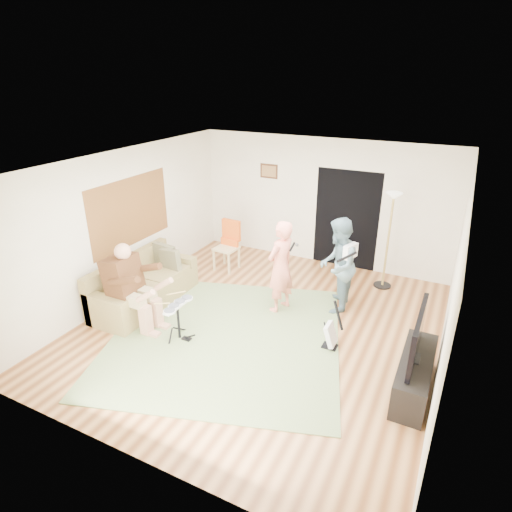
{
  "coord_description": "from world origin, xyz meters",
  "views": [
    {
      "loc": [
        2.64,
        -5.49,
        3.93
      ],
      "look_at": [
        -0.23,
        0.3,
        1.12
      ],
      "focal_mm": 30.0,
      "sensor_mm": 36.0,
      "label": 1
    }
  ],
  "objects_px": {
    "guitarist": "(337,265)",
    "dining_chair": "(227,252)",
    "tv_cabinet": "(415,375)",
    "television": "(417,335)",
    "sofa": "(141,288)",
    "singer": "(281,267)",
    "guitar_spare": "(331,335)",
    "torchiere_lamp": "(390,224)",
    "drum_kit": "(179,323)"
  },
  "relations": [
    {
      "from": "guitarist",
      "to": "dining_chair",
      "type": "relative_size",
      "value": 1.6
    },
    {
      "from": "tv_cabinet",
      "to": "television",
      "type": "bearing_deg",
      "value": 180.0
    },
    {
      "from": "sofa",
      "to": "singer",
      "type": "distance_m",
      "value": 2.58
    },
    {
      "from": "dining_chair",
      "to": "television",
      "type": "relative_size",
      "value": 0.91
    },
    {
      "from": "singer",
      "to": "television",
      "type": "height_order",
      "value": "singer"
    },
    {
      "from": "sofa",
      "to": "guitar_spare",
      "type": "relative_size",
      "value": 2.54
    },
    {
      "from": "guitarist",
      "to": "sofa",
      "type": "bearing_deg",
      "value": -75.58
    },
    {
      "from": "television",
      "to": "tv_cabinet",
      "type": "bearing_deg",
      "value": 0.0
    },
    {
      "from": "torchiere_lamp",
      "to": "television",
      "type": "distance_m",
      "value": 3.05
    },
    {
      "from": "drum_kit",
      "to": "singer",
      "type": "height_order",
      "value": "singer"
    },
    {
      "from": "singer",
      "to": "guitar_spare",
      "type": "xyz_separation_m",
      "value": [
        1.17,
        -0.72,
        -0.59
      ]
    },
    {
      "from": "singer",
      "to": "dining_chair",
      "type": "height_order",
      "value": "singer"
    },
    {
      "from": "singer",
      "to": "guitar_spare",
      "type": "distance_m",
      "value": 1.5
    },
    {
      "from": "sofa",
      "to": "dining_chair",
      "type": "relative_size",
      "value": 2.0
    },
    {
      "from": "tv_cabinet",
      "to": "drum_kit",
      "type": "bearing_deg",
      "value": -173.66
    },
    {
      "from": "sofa",
      "to": "television",
      "type": "xyz_separation_m",
      "value": [
        4.74,
        -0.26,
        0.57
      ]
    },
    {
      "from": "drum_kit",
      "to": "torchiere_lamp",
      "type": "height_order",
      "value": "torchiere_lamp"
    },
    {
      "from": "sofa",
      "to": "guitar_spare",
      "type": "height_order",
      "value": "sofa"
    },
    {
      "from": "television",
      "to": "dining_chair",
      "type": "bearing_deg",
      "value": 151.21
    },
    {
      "from": "drum_kit",
      "to": "television",
      "type": "bearing_deg",
      "value": 6.44
    },
    {
      "from": "guitarist",
      "to": "television",
      "type": "height_order",
      "value": "guitarist"
    },
    {
      "from": "guitar_spare",
      "to": "tv_cabinet",
      "type": "height_order",
      "value": "guitar_spare"
    },
    {
      "from": "dining_chair",
      "to": "television",
      "type": "xyz_separation_m",
      "value": [
        4.08,
        -2.24,
        0.47
      ]
    },
    {
      "from": "singer",
      "to": "tv_cabinet",
      "type": "distance_m",
      "value": 2.76
    },
    {
      "from": "drum_kit",
      "to": "singer",
      "type": "distance_m",
      "value": 1.95
    },
    {
      "from": "drum_kit",
      "to": "television",
      "type": "height_order",
      "value": "television"
    },
    {
      "from": "torchiere_lamp",
      "to": "dining_chair",
      "type": "xyz_separation_m",
      "value": [
        -3.16,
        -0.64,
        -0.92
      ]
    },
    {
      "from": "singer",
      "to": "torchiere_lamp",
      "type": "height_order",
      "value": "torchiere_lamp"
    },
    {
      "from": "drum_kit",
      "to": "torchiere_lamp",
      "type": "xyz_separation_m",
      "value": [
        2.53,
        3.27,
        1.02
      ]
    },
    {
      "from": "singer",
      "to": "guitar_spare",
      "type": "relative_size",
      "value": 2.0
    },
    {
      "from": "dining_chair",
      "to": "tv_cabinet",
      "type": "xyz_separation_m",
      "value": [
        4.13,
        -2.24,
        -0.13
      ]
    },
    {
      "from": "guitarist",
      "to": "guitar_spare",
      "type": "relative_size",
      "value": 2.03
    },
    {
      "from": "television",
      "to": "sofa",
      "type": "bearing_deg",
      "value": 176.85
    },
    {
      "from": "drum_kit",
      "to": "guitarist",
      "type": "bearing_deg",
      "value": 46.18
    },
    {
      "from": "guitarist",
      "to": "television",
      "type": "bearing_deg",
      "value": 34.72
    },
    {
      "from": "dining_chair",
      "to": "tv_cabinet",
      "type": "distance_m",
      "value": 4.7
    },
    {
      "from": "sofa",
      "to": "singer",
      "type": "height_order",
      "value": "singer"
    },
    {
      "from": "guitarist",
      "to": "dining_chair",
      "type": "distance_m",
      "value": 2.67
    },
    {
      "from": "singer",
      "to": "dining_chair",
      "type": "distance_m",
      "value": 2.06
    },
    {
      "from": "guitarist",
      "to": "guitar_spare",
      "type": "height_order",
      "value": "guitarist"
    },
    {
      "from": "sofa",
      "to": "tv_cabinet",
      "type": "bearing_deg",
      "value": -3.11
    },
    {
      "from": "sofa",
      "to": "guitarist",
      "type": "relative_size",
      "value": 1.25
    },
    {
      "from": "tv_cabinet",
      "to": "guitar_spare",
      "type": "bearing_deg",
      "value": 161.24
    },
    {
      "from": "drum_kit",
      "to": "television",
      "type": "distance_m",
      "value": 3.52
    },
    {
      "from": "sofa",
      "to": "dining_chair",
      "type": "distance_m",
      "value": 2.09
    },
    {
      "from": "guitar_spare",
      "to": "dining_chair",
      "type": "bearing_deg",
      "value": 147.67
    },
    {
      "from": "drum_kit",
      "to": "guitar_spare",
      "type": "height_order",
      "value": "guitar_spare"
    },
    {
      "from": "sofa",
      "to": "guitar_spare",
      "type": "distance_m",
      "value": 3.53
    },
    {
      "from": "drum_kit",
      "to": "guitar_spare",
      "type": "xyz_separation_m",
      "value": [
        2.23,
        0.82,
        -0.05
      ]
    },
    {
      "from": "sofa",
      "to": "drum_kit",
      "type": "relative_size",
      "value": 3.24
    }
  ]
}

